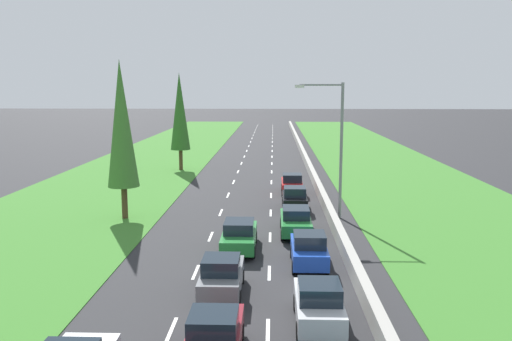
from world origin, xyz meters
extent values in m
plane|color=#28282B|center=(0.00, 60.00, 0.00)|extent=(300.00, 300.00, 0.00)
cube|color=#387528|center=(-12.65, 60.00, 0.02)|extent=(14.00, 140.00, 0.04)
cube|color=#387528|center=(14.35, 60.00, 0.02)|extent=(14.00, 140.00, 0.04)
cube|color=#9E9B93|center=(5.70, 60.00, 0.42)|extent=(0.44, 120.00, 0.85)
cube|color=white|center=(-1.75, 15.00, 0.01)|extent=(0.14, 2.00, 0.01)
cube|color=white|center=(-1.75, 21.00, 0.01)|extent=(0.14, 2.00, 0.01)
cube|color=white|center=(-1.75, 27.00, 0.01)|extent=(0.14, 2.00, 0.01)
cube|color=white|center=(-1.75, 33.00, 0.01)|extent=(0.14, 2.00, 0.01)
cube|color=white|center=(-1.75, 39.00, 0.01)|extent=(0.14, 2.00, 0.01)
cube|color=white|center=(-1.75, 45.00, 0.01)|extent=(0.14, 2.00, 0.01)
cube|color=white|center=(-1.75, 51.00, 0.01)|extent=(0.14, 2.00, 0.01)
cube|color=white|center=(-1.75, 57.00, 0.01)|extent=(0.14, 2.00, 0.01)
cube|color=white|center=(-1.75, 63.00, 0.01)|extent=(0.14, 2.00, 0.01)
cube|color=white|center=(-1.75, 69.00, 0.01)|extent=(0.14, 2.00, 0.01)
cube|color=white|center=(-1.75, 75.00, 0.01)|extent=(0.14, 2.00, 0.01)
cube|color=white|center=(-1.75, 81.00, 0.01)|extent=(0.14, 2.00, 0.01)
cube|color=white|center=(-1.75, 87.00, 0.01)|extent=(0.14, 2.00, 0.01)
cube|color=white|center=(-1.75, 93.00, 0.01)|extent=(0.14, 2.00, 0.01)
cube|color=white|center=(-1.75, 99.00, 0.01)|extent=(0.14, 2.00, 0.01)
cube|color=white|center=(-1.75, 105.00, 0.01)|extent=(0.14, 2.00, 0.01)
cube|color=white|center=(-1.75, 111.00, 0.01)|extent=(0.14, 2.00, 0.01)
cube|color=white|center=(-1.75, 117.00, 0.01)|extent=(0.14, 2.00, 0.01)
cube|color=white|center=(1.75, 15.00, 0.01)|extent=(0.14, 2.00, 0.01)
cube|color=white|center=(1.75, 21.00, 0.01)|extent=(0.14, 2.00, 0.01)
cube|color=white|center=(1.75, 27.00, 0.01)|extent=(0.14, 2.00, 0.01)
cube|color=white|center=(1.75, 33.00, 0.01)|extent=(0.14, 2.00, 0.01)
cube|color=white|center=(1.75, 39.00, 0.01)|extent=(0.14, 2.00, 0.01)
cube|color=white|center=(1.75, 45.00, 0.01)|extent=(0.14, 2.00, 0.01)
cube|color=white|center=(1.75, 51.00, 0.01)|extent=(0.14, 2.00, 0.01)
cube|color=white|center=(1.75, 57.00, 0.01)|extent=(0.14, 2.00, 0.01)
cube|color=white|center=(1.75, 63.00, 0.01)|extent=(0.14, 2.00, 0.01)
cube|color=white|center=(1.75, 69.00, 0.01)|extent=(0.14, 2.00, 0.01)
cube|color=white|center=(1.75, 75.00, 0.01)|extent=(0.14, 2.00, 0.01)
cube|color=white|center=(1.75, 81.00, 0.01)|extent=(0.14, 2.00, 0.01)
cube|color=white|center=(1.75, 87.00, 0.01)|extent=(0.14, 2.00, 0.01)
cube|color=white|center=(1.75, 93.00, 0.01)|extent=(0.14, 2.00, 0.01)
cube|color=white|center=(1.75, 99.00, 0.01)|extent=(0.14, 2.00, 0.01)
cube|color=white|center=(1.75, 105.00, 0.01)|extent=(0.14, 2.00, 0.01)
cube|color=white|center=(1.75, 111.00, 0.01)|extent=(0.14, 2.00, 0.01)
cube|color=white|center=(1.75, 117.00, 0.01)|extent=(0.14, 2.00, 0.01)
cube|color=silver|center=(3.61, 15.63, 0.70)|extent=(1.68, 3.90, 0.76)
cube|color=#19232D|center=(3.61, 15.33, 1.40)|extent=(1.52, 1.60, 0.64)
cylinder|color=black|center=(2.85, 16.84, 0.32)|extent=(0.22, 0.64, 0.64)
cylinder|color=black|center=(4.37, 16.84, 0.32)|extent=(0.22, 0.64, 0.64)
cylinder|color=black|center=(2.85, 14.42, 0.32)|extent=(0.22, 0.64, 0.64)
cylinder|color=black|center=(4.37, 14.42, 0.32)|extent=(0.22, 0.64, 0.64)
cube|color=#1E47B7|center=(3.68, 22.14, 0.70)|extent=(1.68, 3.90, 0.76)
cube|color=#19232D|center=(3.68, 21.84, 1.40)|extent=(1.52, 1.60, 0.64)
cylinder|color=black|center=(2.92, 23.35, 0.32)|extent=(0.22, 0.64, 0.64)
cylinder|color=black|center=(4.44, 23.35, 0.32)|extent=(0.22, 0.64, 0.64)
cylinder|color=black|center=(2.92, 20.93, 0.32)|extent=(0.22, 0.64, 0.64)
cylinder|color=black|center=(4.44, 20.93, 0.32)|extent=(0.22, 0.64, 0.64)
cube|color=#237A33|center=(3.27, 27.81, 0.68)|extent=(1.76, 4.50, 0.72)
cube|color=#19232D|center=(3.27, 27.66, 1.34)|extent=(1.56, 1.90, 0.60)
cylinder|color=black|center=(2.47, 29.20, 0.32)|extent=(0.22, 0.64, 0.64)
cylinder|color=black|center=(4.07, 29.20, 0.32)|extent=(0.22, 0.64, 0.64)
cylinder|color=black|center=(2.47, 26.41, 0.32)|extent=(0.22, 0.64, 0.64)
cylinder|color=black|center=(4.07, 26.41, 0.32)|extent=(0.22, 0.64, 0.64)
cube|color=maroon|center=(0.06, 12.95, 0.70)|extent=(1.68, 3.90, 0.76)
cube|color=#19232D|center=(0.06, 12.65, 1.40)|extent=(1.52, 1.60, 0.64)
cylinder|color=black|center=(-0.70, 14.16, 0.32)|extent=(0.22, 0.64, 0.64)
cylinder|color=black|center=(0.82, 14.16, 0.32)|extent=(0.22, 0.64, 0.64)
cube|color=slate|center=(-0.24, 18.39, 0.70)|extent=(1.68, 3.90, 0.76)
cube|color=#19232D|center=(-0.24, 18.09, 1.40)|extent=(1.52, 1.60, 0.64)
cylinder|color=black|center=(-1.00, 19.60, 0.32)|extent=(0.22, 0.64, 0.64)
cylinder|color=black|center=(0.52, 19.60, 0.32)|extent=(0.22, 0.64, 0.64)
cylinder|color=black|center=(-1.00, 17.18, 0.32)|extent=(0.22, 0.64, 0.64)
cylinder|color=black|center=(0.52, 17.18, 0.32)|extent=(0.22, 0.64, 0.64)
cube|color=black|center=(3.44, 34.02, 0.70)|extent=(1.68, 3.90, 0.76)
cube|color=#19232D|center=(3.44, 33.72, 1.40)|extent=(1.52, 1.60, 0.64)
cylinder|color=black|center=(2.68, 35.23, 0.32)|extent=(0.22, 0.64, 0.64)
cylinder|color=black|center=(4.20, 35.23, 0.32)|extent=(0.22, 0.64, 0.64)
cylinder|color=black|center=(2.68, 32.81, 0.32)|extent=(0.22, 0.64, 0.64)
cylinder|color=black|center=(4.20, 32.81, 0.32)|extent=(0.22, 0.64, 0.64)
cube|color=red|center=(3.46, 39.69, 0.70)|extent=(1.68, 3.90, 0.76)
cube|color=#19232D|center=(3.46, 39.39, 1.40)|extent=(1.52, 1.60, 0.64)
cylinder|color=black|center=(2.70, 40.90, 0.32)|extent=(0.22, 0.64, 0.64)
cylinder|color=black|center=(4.22, 40.90, 0.32)|extent=(0.22, 0.64, 0.64)
cylinder|color=black|center=(2.70, 38.48, 0.32)|extent=(0.22, 0.64, 0.64)
cylinder|color=black|center=(4.22, 38.48, 0.32)|extent=(0.22, 0.64, 0.64)
cube|color=#237A33|center=(0.10, 24.58, 0.68)|extent=(1.76, 4.50, 0.72)
cube|color=#19232D|center=(0.10, 24.43, 1.34)|extent=(1.56, 1.90, 0.60)
cylinder|color=black|center=(-0.70, 25.97, 0.32)|extent=(0.22, 0.64, 0.64)
cylinder|color=black|center=(0.90, 25.97, 0.32)|extent=(0.22, 0.64, 0.64)
cylinder|color=black|center=(-0.70, 23.18, 0.32)|extent=(0.22, 0.64, 0.64)
cylinder|color=black|center=(0.90, 23.18, 0.32)|extent=(0.22, 0.64, 0.64)
cylinder|color=#4C3823|center=(-7.98, 31.12, 1.10)|extent=(0.40, 0.40, 2.20)
cone|color=#3D752D|center=(-7.98, 31.12, 6.35)|extent=(2.06, 2.06, 8.30)
cylinder|color=#4C3823|center=(-7.86, 51.92, 1.10)|extent=(0.39, 0.39, 2.20)
cone|color=#2D6623|center=(-7.86, 51.92, 6.21)|extent=(2.06, 2.06, 8.02)
cylinder|color=gray|center=(6.39, 31.79, 4.50)|extent=(0.20, 0.20, 9.00)
cylinder|color=gray|center=(4.99, 31.79, 8.85)|extent=(2.80, 0.12, 0.12)
cube|color=silver|center=(3.59, 31.79, 8.75)|extent=(0.60, 0.28, 0.20)
camera|label=1|loc=(1.91, -2.79, 8.71)|focal=36.89mm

